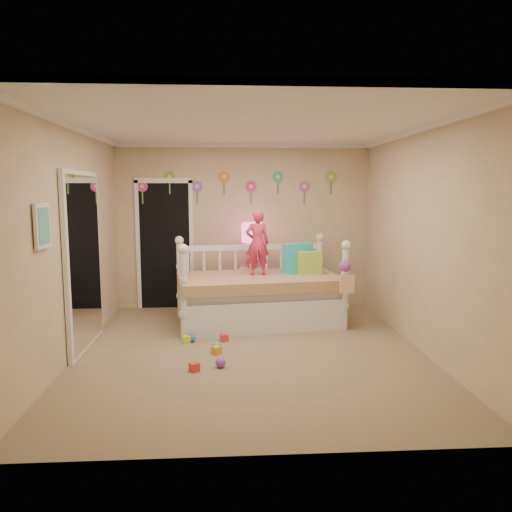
{
  "coord_description": "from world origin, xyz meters",
  "views": [
    {
      "loc": [
        -0.27,
        -5.47,
        1.87
      ],
      "look_at": [
        0.1,
        0.6,
        1.05
      ],
      "focal_mm": 33.94,
      "sensor_mm": 36.0,
      "label": 1
    }
  ],
  "objects": [
    {
      "name": "ceiling",
      "position": [
        0.0,
        0.0,
        2.6
      ],
      "size": [
        4.0,
        4.5,
        0.01
      ],
      "primitive_type": "cube",
      "color": "white",
      "rests_on": "floor"
    },
    {
      "name": "nightstand",
      "position": [
        0.12,
        1.94,
        0.33
      ],
      "size": [
        0.45,
        0.37,
        0.67
      ],
      "primitive_type": "cube",
      "rotation": [
        0.0,
        0.0,
        -0.17
      ],
      "color": "white",
      "rests_on": "floor"
    },
    {
      "name": "floor",
      "position": [
        0.0,
        0.0,
        0.0
      ],
      "size": [
        4.0,
        4.5,
        0.01
      ],
      "primitive_type": "cube",
      "color": "#7F684C",
      "rests_on": "ground"
    },
    {
      "name": "toy_scatter",
      "position": [
        -0.58,
        -0.22,
        0.06
      ],
      "size": [
        1.06,
        1.44,
        0.11
      ],
      "primitive_type": null,
      "rotation": [
        0.0,
        0.0,
        0.22
      ],
      "color": "#996666",
      "rests_on": "floor"
    },
    {
      "name": "back_wall",
      "position": [
        0.0,
        2.25,
        1.3
      ],
      "size": [
        4.0,
        0.01,
        2.6
      ],
      "primitive_type": "cube",
      "color": "tan",
      "rests_on": "floor"
    },
    {
      "name": "pillow_turquoise",
      "position": [
        0.75,
        1.38,
        0.91
      ],
      "size": [
        0.46,
        0.34,
        0.43
      ],
      "primitive_type": "cube",
      "rotation": [
        0.0,
        0.0,
        0.48
      ],
      "color": "#2ACFD2",
      "rests_on": "daybed"
    },
    {
      "name": "crown_molding",
      "position": [
        0.0,
        0.0,
        2.57
      ],
      "size": [
        4.0,
        4.5,
        0.06
      ],
      "primitive_type": null,
      "color": "white",
      "rests_on": "ceiling"
    },
    {
      "name": "wall_picture",
      "position": [
        -1.97,
        -0.9,
        1.55
      ],
      "size": [
        0.05,
        0.34,
        0.42
      ],
      "primitive_type": "cube",
      "color": "white",
      "rests_on": "left_wall"
    },
    {
      "name": "flower_decals",
      "position": [
        -0.09,
        2.24,
        1.94
      ],
      "size": [
        3.4,
        0.02,
        0.5
      ],
      "primitive_type": null,
      "color": "#B2668C",
      "rests_on": "back_wall"
    },
    {
      "name": "daybed",
      "position": [
        0.18,
        1.22,
        0.62
      ],
      "size": [
        2.43,
        1.52,
        1.24
      ],
      "primitive_type": null,
      "rotation": [
        0.0,
        0.0,
        0.14
      ],
      "color": "white",
      "rests_on": "floor"
    },
    {
      "name": "child",
      "position": [
        0.16,
        1.28,
        1.15
      ],
      "size": [
        0.35,
        0.24,
        0.91
      ],
      "primitive_type": "imported",
      "rotation": [
        0.0,
        0.0,
        3.2
      ],
      "color": "#D93156",
      "rests_on": "daybed"
    },
    {
      "name": "table_lamp",
      "position": [
        0.12,
        1.94,
        1.14
      ],
      "size": [
        0.33,
        0.33,
        0.72
      ],
      "color": "#DE1D56",
      "rests_on": "nightstand"
    },
    {
      "name": "left_wall",
      "position": [
        -2.0,
        0.0,
        1.3
      ],
      "size": [
        0.01,
        4.5,
        2.6
      ],
      "primitive_type": "cube",
      "color": "tan",
      "rests_on": "floor"
    },
    {
      "name": "mirror_closet",
      "position": [
        -1.96,
        0.3,
        1.05
      ],
      "size": [
        0.07,
        1.3,
        2.1
      ],
      "primitive_type": "cube",
      "color": "white",
      "rests_on": "left_wall"
    },
    {
      "name": "hanging_bag",
      "position": [
        1.26,
        0.63,
        0.75
      ],
      "size": [
        0.2,
        0.16,
        0.36
      ],
      "primitive_type": null,
      "color": "beige",
      "rests_on": "daybed"
    },
    {
      "name": "pillow_lime",
      "position": [
        0.9,
        1.27,
        0.85
      ],
      "size": [
        0.36,
        0.16,
        0.33
      ],
      "primitive_type": "cube",
      "rotation": [
        0.0,
        0.0,
        0.1
      ],
      "color": "#9AC63C",
      "rests_on": "daybed"
    },
    {
      "name": "right_wall",
      "position": [
        2.0,
        0.0,
        1.3
      ],
      "size": [
        0.01,
        4.5,
        2.6
      ],
      "primitive_type": "cube",
      "color": "tan",
      "rests_on": "floor"
    },
    {
      "name": "closet_doorway",
      "position": [
        -1.25,
        2.23,
        1.03
      ],
      "size": [
        0.9,
        0.04,
        2.07
      ],
      "primitive_type": "cube",
      "color": "black",
      "rests_on": "back_wall"
    }
  ]
}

